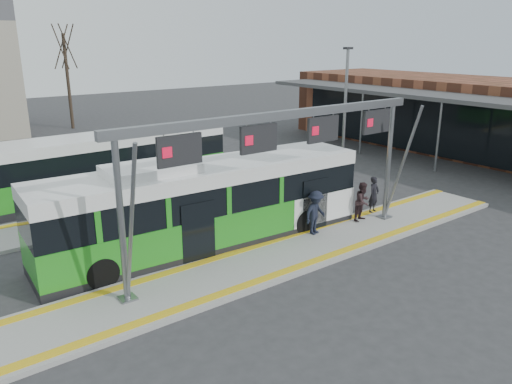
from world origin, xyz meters
TOP-DOWN VIEW (x-y plane):
  - ground at (0.00, 0.00)m, footprint 120.00×120.00m
  - platform_main at (0.00, 0.00)m, footprint 22.00×3.00m
  - platform_second at (-4.00, 8.00)m, footprint 20.00×3.00m
  - tactile_main at (0.00, 0.00)m, footprint 22.00×2.65m
  - tactile_second at (-4.00, 9.15)m, footprint 20.00×0.35m
  - gantry at (-0.35, 0.25)m, footprint 13.00×1.68m
  - station_building at (21.83, 4.00)m, footprint 11.50×32.00m
  - hero_bus at (-2.22, 2.69)m, footprint 12.97×3.40m
  - bg_bus_green at (-2.49, 11.58)m, footprint 12.41×2.94m
  - passenger_a at (5.65, 1.08)m, footprint 0.67×0.50m
  - passenger_b at (4.43, 0.66)m, footprint 0.94×0.80m
  - passenger_c at (1.72, 0.76)m, footprint 1.27×0.88m
  - tree_mid at (2.15, 32.51)m, footprint 1.40×1.40m
  - lamp_east at (8.29, 5.55)m, footprint 0.50×0.25m

SIDE VIEW (x-z plane):
  - ground at x=0.00m, z-range 0.00..0.00m
  - platform_main at x=0.00m, z-range 0.00..0.15m
  - platform_second at x=-4.00m, z-range 0.00..0.15m
  - tactile_main at x=0.00m, z-range 0.15..0.17m
  - tactile_second at x=-4.00m, z-range 0.15..0.17m
  - passenger_a at x=5.65m, z-range 0.15..1.81m
  - passenger_b at x=4.43m, z-range 0.15..1.85m
  - passenger_c at x=1.72m, z-range 0.15..1.95m
  - bg_bus_green at x=-2.49m, z-range -0.02..3.07m
  - hero_bus at x=-2.22m, z-range -0.15..3.38m
  - station_building at x=21.83m, z-range 0.03..5.03m
  - lamp_east at x=8.29m, z-range 0.24..7.54m
  - gantry at x=-0.35m, z-range 1.70..6.90m
  - tree_mid at x=2.15m, z-range 2.38..11.61m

